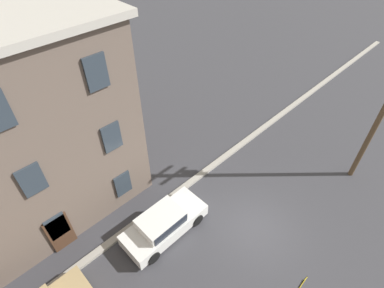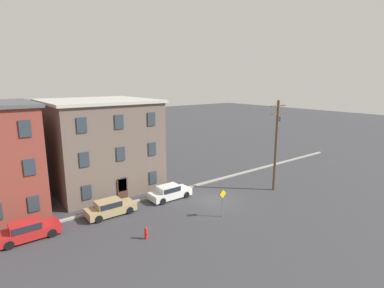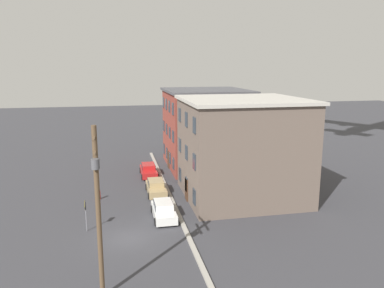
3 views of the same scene
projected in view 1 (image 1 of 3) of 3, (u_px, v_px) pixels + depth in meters
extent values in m
plane|color=#38383D|center=(255.00, 229.00, 15.41)|extent=(200.00, 200.00, 0.00)
cube|color=#9E998E|center=(193.00, 180.00, 17.73)|extent=(56.00, 0.36, 0.16)
cube|color=#2D3842|center=(57.00, 227.00, 13.66)|extent=(0.90, 0.10, 1.40)
cube|color=#2D3842|center=(32.00, 180.00, 11.51)|extent=(0.90, 0.10, 1.40)
cube|color=#2D3842|center=(123.00, 184.00, 15.54)|extent=(0.90, 0.10, 1.40)
cube|color=#2D3842|center=(112.00, 137.00, 13.38)|extent=(0.90, 0.10, 1.40)
cube|color=#2D3842|center=(96.00, 73.00, 11.22)|extent=(0.90, 0.10, 1.40)
cube|color=#472D1E|center=(60.00, 233.00, 14.00)|extent=(1.10, 0.10, 2.20)
cylinder|color=black|center=(65.00, 283.00, 13.02)|extent=(0.66, 0.22, 0.66)
cube|color=silver|center=(165.00, 224.00, 14.98)|extent=(4.40, 1.80, 0.70)
cube|color=silver|center=(161.00, 220.00, 14.46)|extent=(2.20, 1.51, 0.55)
cube|color=#1E232D|center=(161.00, 220.00, 14.46)|extent=(2.02, 1.58, 0.48)
cylinder|color=black|center=(175.00, 201.00, 16.32)|extent=(0.66, 0.22, 0.66)
cylinder|color=black|center=(197.00, 220.00, 15.42)|extent=(0.66, 0.22, 0.66)
cylinder|color=black|center=(132.00, 234.00, 14.82)|extent=(0.66, 0.22, 0.66)
cylinder|color=black|center=(153.00, 257.00, 13.92)|extent=(0.66, 0.22, 0.66)
cube|color=yellow|center=(302.00, 284.00, 11.18)|extent=(0.83, 0.03, 0.83)
cube|color=black|center=(301.00, 284.00, 11.19)|extent=(0.89, 0.02, 0.89)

